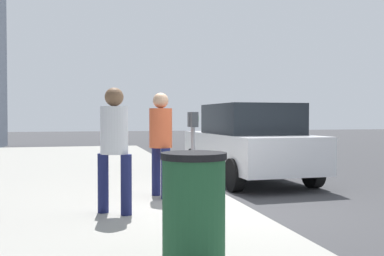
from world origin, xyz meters
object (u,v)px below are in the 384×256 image
(parked_sedan_near, at_px, (248,142))
(trash_bin, at_px, (194,209))
(pedestrian_bystander, at_px, (114,140))
(pedestrian_at_meter, at_px, (161,136))
(parking_meter, at_px, (193,135))

(parked_sedan_near, height_order, trash_bin, parked_sedan_near)
(pedestrian_bystander, distance_m, parked_sedan_near, 4.88)
(pedestrian_at_meter, bearing_deg, pedestrian_bystander, -141.67)
(pedestrian_bystander, relative_size, parked_sedan_near, 0.39)
(parking_meter, xyz_separation_m, trash_bin, (-3.70, 0.90, -0.51))
(parking_meter, relative_size, parked_sedan_near, 0.32)
(pedestrian_bystander, height_order, parked_sedan_near, pedestrian_bystander)
(pedestrian_at_meter, height_order, trash_bin, pedestrian_at_meter)
(parking_meter, xyz_separation_m, pedestrian_at_meter, (-0.28, 0.61, -0.01))
(parking_meter, distance_m, pedestrian_bystander, 2.00)
(parking_meter, height_order, trash_bin, parking_meter)
(pedestrian_at_meter, xyz_separation_m, trash_bin, (-3.43, 0.28, -0.50))
(pedestrian_bystander, bearing_deg, parked_sedan_near, -4.82)
(pedestrian_bystander, xyz_separation_m, parked_sedan_near, (3.58, -3.30, -0.27))
(pedestrian_at_meter, bearing_deg, parked_sedan_near, 30.14)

